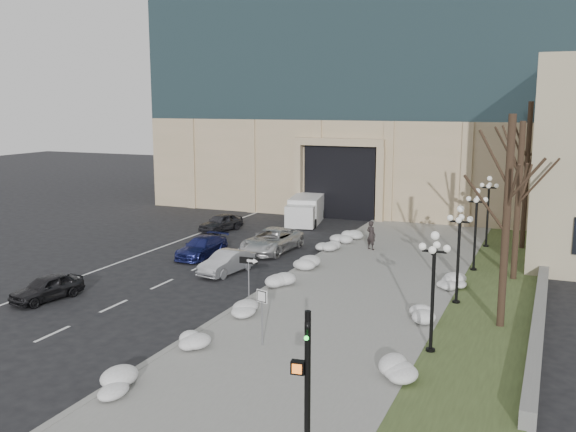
% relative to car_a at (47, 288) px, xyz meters
% --- Properties ---
extents(ground, '(160.00, 160.00, 0.00)m').
position_rel_car_a_xyz_m(ground, '(10.07, -5.54, -0.62)').
color(ground, black).
rests_on(ground, ground).
extents(sidewalk, '(9.00, 40.00, 0.12)m').
position_rel_car_a_xyz_m(sidewalk, '(13.57, 8.46, -0.56)').
color(sidewalk, gray).
rests_on(sidewalk, ground).
extents(curb, '(0.30, 40.00, 0.14)m').
position_rel_car_a_xyz_m(curb, '(9.07, 8.46, -0.55)').
color(curb, gray).
rests_on(curb, ground).
extents(grass_strip, '(4.00, 40.00, 0.10)m').
position_rel_car_a_xyz_m(grass_strip, '(20.07, 8.46, -0.57)').
color(grass_strip, '#3B4824').
rests_on(grass_strip, ground).
extents(stone_wall, '(0.50, 30.00, 0.70)m').
position_rel_car_a_xyz_m(stone_wall, '(22.07, 10.46, -0.27)').
color(stone_wall, gray).
rests_on(stone_wall, ground).
extents(office_tower, '(40.00, 24.70, 36.00)m').
position_rel_car_a_xyz_m(office_tower, '(8.06, 38.04, 17.87)').
color(office_tower, tan).
rests_on(office_tower, ground).
extents(car_a, '(2.13, 3.85, 1.24)m').
position_rel_car_a_xyz_m(car_a, '(0.00, 0.00, 0.00)').
color(car_a, black).
rests_on(car_a, ground).
extents(car_b, '(1.95, 4.02, 1.27)m').
position_rel_car_a_xyz_m(car_b, '(5.69, 7.71, 0.02)').
color(car_b, '#B0B2B8').
rests_on(car_b, ground).
extents(car_c, '(1.87, 4.35, 1.25)m').
position_rel_car_a_xyz_m(car_c, '(2.43, 10.53, 0.01)').
color(car_c, navy).
rests_on(car_c, ground).
extents(car_d, '(2.75, 5.46, 1.48)m').
position_rel_car_a_xyz_m(car_d, '(5.86, 13.45, 0.12)').
color(car_d, silver).
rests_on(car_d, ground).
extents(car_e, '(2.35, 4.03, 1.29)m').
position_rel_car_a_xyz_m(car_e, '(-0.41, 18.16, 0.02)').
color(car_e, '#303035').
rests_on(car_e, ground).
extents(pedestrian, '(0.80, 0.69, 1.86)m').
position_rel_car_a_xyz_m(pedestrian, '(11.64, 16.11, 0.43)').
color(pedestrian, black).
rests_on(pedestrian, sidewalk).
extents(box_truck, '(3.47, 6.79, 2.06)m').
position_rel_car_a_xyz_m(box_truck, '(4.16, 23.80, 0.38)').
color(box_truck, silver).
rests_on(box_truck, ground).
extents(one_way_sign, '(0.94, 0.25, 2.52)m').
position_rel_car_a_xyz_m(one_way_sign, '(9.86, 2.37, 1.46)').
color(one_way_sign, slate).
rests_on(one_way_sign, ground).
extents(keep_sign, '(0.50, 0.17, 2.34)m').
position_rel_car_a_xyz_m(keep_sign, '(12.22, -1.53, 1.10)').
color(keep_sign, slate).
rests_on(keep_sign, ground).
extents(traffic_signal, '(0.71, 0.95, 4.18)m').
position_rel_car_a_xyz_m(traffic_signal, '(16.67, -8.28, 1.45)').
color(traffic_signal, black).
rests_on(traffic_signal, ground).
extents(snow_clump_a, '(1.10, 1.60, 0.36)m').
position_rel_car_a_xyz_m(snow_clump_a, '(9.44, -7.01, -0.32)').
color(snow_clump_a, white).
rests_on(snow_clump_a, sidewalk).
extents(snow_clump_b, '(1.10, 1.60, 0.36)m').
position_rel_car_a_xyz_m(snow_clump_b, '(9.76, -2.48, -0.32)').
color(snow_clump_b, white).
rests_on(snow_clump_b, sidewalk).
extents(snow_clump_c, '(1.10, 1.60, 0.36)m').
position_rel_car_a_xyz_m(snow_clump_c, '(9.74, 1.63, -0.32)').
color(snow_clump_c, white).
rests_on(snow_clump_c, sidewalk).
extents(snow_clump_d, '(1.10, 1.60, 0.36)m').
position_rel_car_a_xyz_m(snow_clump_d, '(9.34, 6.07, -0.32)').
color(snow_clump_d, white).
rests_on(snow_clump_d, sidewalk).
extents(snow_clump_e, '(1.10, 1.60, 0.36)m').
position_rel_car_a_xyz_m(snow_clump_e, '(9.39, 10.02, -0.32)').
color(snow_clump_e, white).
rests_on(snow_clump_e, sidewalk).
extents(snow_clump_f, '(1.10, 1.60, 0.36)m').
position_rel_car_a_xyz_m(snow_clump_f, '(9.19, 14.87, -0.32)').
color(snow_clump_f, white).
rests_on(snow_clump_f, sidewalk).
extents(snow_clump_g, '(1.10, 1.60, 0.36)m').
position_rel_car_a_xyz_m(snow_clump_g, '(9.60, 18.94, -0.32)').
color(snow_clump_g, white).
rests_on(snow_clump_g, sidewalk).
extents(snow_clump_h, '(1.10, 1.60, 0.36)m').
position_rel_car_a_xyz_m(snow_clump_h, '(17.68, -2.37, -0.32)').
color(snow_clump_h, white).
rests_on(snow_clump_h, sidewalk).
extents(snow_clump_i, '(1.10, 1.60, 0.36)m').
position_rel_car_a_xyz_m(snow_clump_i, '(17.46, 3.75, -0.32)').
color(snow_clump_i, white).
rests_on(snow_clump_i, sidewalk).
extents(snow_clump_j, '(1.10, 1.60, 0.36)m').
position_rel_car_a_xyz_m(snow_clump_j, '(17.89, 9.96, -0.32)').
color(snow_clump_j, white).
rests_on(snow_clump_j, sidewalk).
extents(snow_clump_k, '(1.10, 1.60, 0.36)m').
position_rel_car_a_xyz_m(snow_clump_k, '(9.26, 17.22, -0.32)').
color(snow_clump_k, white).
rests_on(snow_clump_k, sidewalk).
extents(snow_clump_l, '(1.10, 1.60, 0.36)m').
position_rel_car_a_xyz_m(snow_clump_l, '(17.52, 9.09, -0.32)').
color(snow_clump_l, white).
rests_on(snow_clump_l, sidewalk).
extents(lamppost_a, '(1.18, 1.18, 4.76)m').
position_rel_car_a_xyz_m(lamppost_a, '(18.37, 0.46, 2.45)').
color(lamppost_a, black).
rests_on(lamppost_a, ground).
extents(lamppost_b, '(1.18, 1.18, 4.76)m').
position_rel_car_a_xyz_m(lamppost_b, '(18.37, 6.96, 2.45)').
color(lamppost_b, black).
rests_on(lamppost_b, ground).
extents(lamppost_c, '(1.18, 1.18, 4.76)m').
position_rel_car_a_xyz_m(lamppost_c, '(18.37, 13.46, 2.45)').
color(lamppost_c, black).
rests_on(lamppost_c, ground).
extents(lamppost_d, '(1.18, 1.18, 4.76)m').
position_rel_car_a_xyz_m(lamppost_d, '(18.37, 19.96, 2.45)').
color(lamppost_d, black).
rests_on(lamppost_d, ground).
extents(tree_near, '(3.20, 3.20, 9.00)m').
position_rel_car_a_xyz_m(tree_near, '(20.57, 4.46, 5.21)').
color(tree_near, black).
rests_on(tree_near, ground).
extents(tree_mid, '(3.20, 3.20, 8.50)m').
position_rel_car_a_xyz_m(tree_mid, '(20.57, 12.46, 4.88)').
color(tree_mid, black).
rests_on(tree_mid, ground).
extents(tree_far, '(3.20, 3.20, 9.50)m').
position_rel_car_a_xyz_m(tree_far, '(20.57, 20.46, 5.53)').
color(tree_far, black).
rests_on(tree_far, ground).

